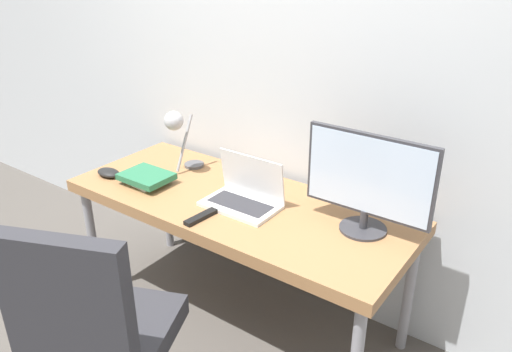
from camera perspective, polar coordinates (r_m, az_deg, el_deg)
name	(u,v)px	position (r m, az deg, el deg)	size (l,w,h in m)	color
wall_back	(285,66)	(2.58, 3.37, 12.43)	(8.00, 0.05, 2.60)	silver
desk	(237,210)	(2.49, -2.23, -3.92)	(1.75, 0.71, 0.72)	#996B42
laptop	(244,195)	(2.39, -1.36, -2.24)	(0.36, 0.23, 0.24)	silver
monitor	(368,180)	(2.15, 12.69, -0.48)	(0.57, 0.21, 0.44)	#333338
desk_lamp	(178,129)	(2.68, -8.94, 5.33)	(0.11, 0.24, 0.36)	#4C4C51
office_chair	(94,330)	(1.96, -17.98, -16.40)	(0.62, 0.63, 1.05)	black
book_stack	(146,178)	(2.67, -12.44, -0.20)	(0.26, 0.20, 0.06)	silver
tv_remote	(201,217)	(2.30, -6.31, -4.67)	(0.06, 0.18, 0.02)	black
game_controller	(108,173)	(2.81, -16.51, 0.37)	(0.14, 0.09, 0.04)	black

